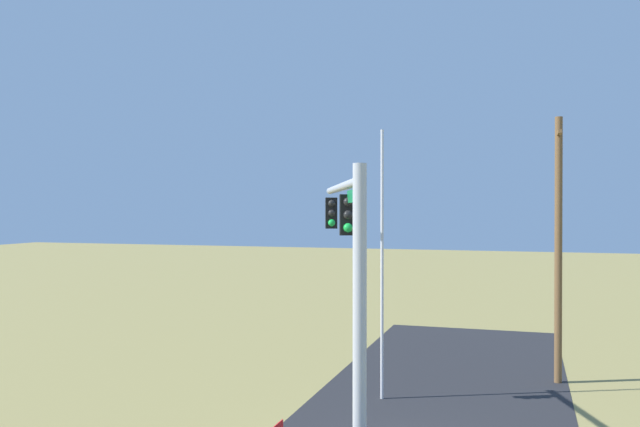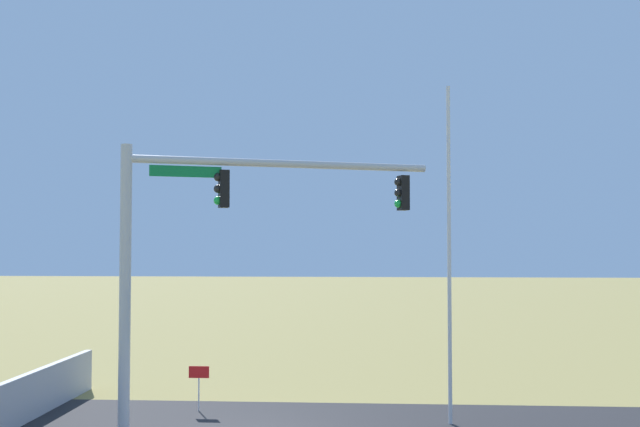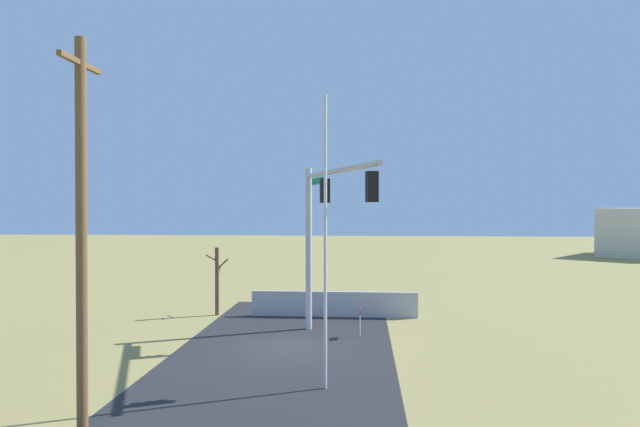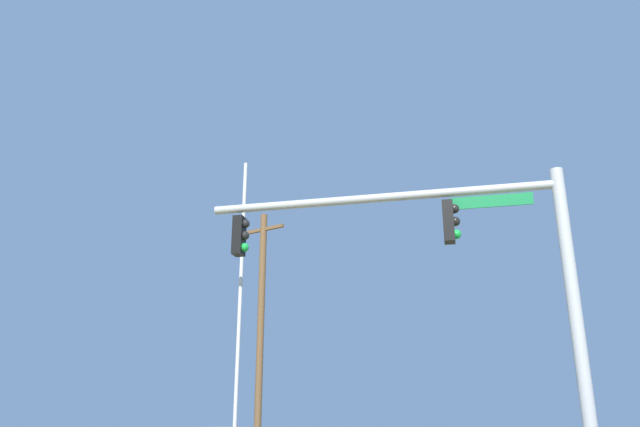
% 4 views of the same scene
% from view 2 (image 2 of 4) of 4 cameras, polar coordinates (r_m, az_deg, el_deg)
% --- Properties ---
extents(retaining_fence, '(0.20, 8.02, 1.22)m').
position_cam_2_polar(retaining_fence, '(20.55, -22.08, -13.32)').
color(retaining_fence, '#A8A8AD').
rests_on(retaining_fence, ground_plane).
extents(signal_mast, '(7.69, 3.09, 7.01)m').
position_cam_2_polar(signal_mast, '(18.42, -8.37, -1.15)').
color(signal_mast, '#B2B5BA').
rests_on(signal_mast, ground_plane).
extents(flagpole, '(0.10, 0.10, 8.62)m').
position_cam_2_polar(flagpole, '(18.63, 10.22, -3.15)').
color(flagpole, silver).
rests_on(flagpole, ground_plane).
extents(open_sign, '(0.56, 0.04, 1.22)m').
position_cam_2_polar(open_sign, '(20.34, -9.59, -12.73)').
color(open_sign, silver).
rests_on(open_sign, ground_plane).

